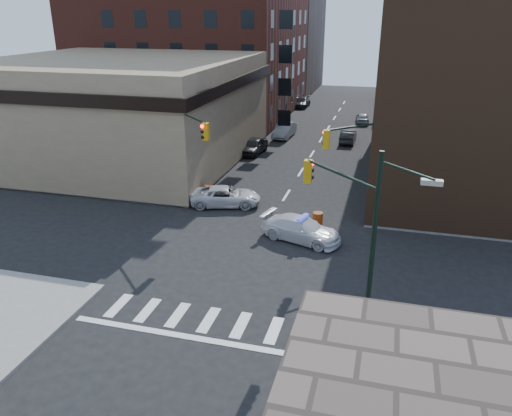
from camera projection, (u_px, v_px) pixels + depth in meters
The scene contains 30 objects.
ground at pixel (250, 254), 28.40m from camera, with size 140.00×140.00×0.00m, color black.
sidewalk_nw at pixel (146, 119), 63.35m from camera, with size 34.00×54.50×0.15m, color gray.
bank_building at pixel (121, 109), 45.68m from camera, with size 22.00×22.00×9.00m, color #928160.
apartment_block at pixel (196, 18), 64.36m from camera, with size 25.00×25.00×24.00m, color #57251B.
commercial_row_ne at pixel (466, 84), 42.84m from camera, with size 14.00×34.00×14.00m, color #4B2F1E.
filler_nw at pixel (259, 41), 84.97m from camera, with size 20.00×18.00×16.00m, color brown.
filler_ne at pixel (445, 60), 74.82m from camera, with size 16.00×16.00×12.00m, color #57251B.
signal_pole_se at pixel (355, 229), 20.27m from camera, with size 5.40×5.27×8.00m.
signal_pole_nw at pixel (187, 149), 33.01m from camera, with size 3.58×3.67×8.00m.
signal_pole_ne at pixel (366, 162), 30.18m from camera, with size 3.67×3.58×8.00m.
tree_ne_near at pixel (396, 114), 48.61m from camera, with size 3.00×3.00×4.85m.
tree_ne_far at pixel (397, 101), 55.79m from camera, with size 3.00×3.00×4.85m.
police_car at pixel (301, 229), 29.83m from camera, with size 2.00×4.92×1.43m, color silver.
pickup at pixel (226, 196), 35.20m from camera, with size 2.27×4.92×1.37m, color silver.
parked_car_wnear at pixel (253, 146), 47.96m from camera, with size 1.79×4.45×1.52m, color black.
parked_car_wfar at pixel (284, 130), 54.23m from camera, with size 1.67×4.78×1.57m, color gray.
parked_car_wdeep at pixel (302, 102), 71.28m from camera, with size 1.94×4.78×1.39m, color black.
parked_car_enear at pixel (348, 136), 52.08m from camera, with size 1.45×4.15×1.37m, color black.
parked_car_efar at pixel (362, 118), 61.14m from camera, with size 1.50×3.73×1.27m, color #989BA1.
pedestrian_a at pixel (181, 180), 37.22m from camera, with size 0.69×0.45×1.89m, color black.
pedestrian_b at pixel (163, 191), 35.43m from camera, with size 0.81×0.63×1.67m, color black.
pedestrian_c at pixel (164, 175), 39.02m from camera, with size 0.92×0.38×1.57m, color #212732.
barrel_road at pixel (318, 221), 31.37m from camera, with size 0.63×0.63×1.13m, color #DC630A.
barrel_bank at pixel (209, 192), 36.37m from camera, with size 0.61×0.61×1.08m, color red.
barricade_se_a at pixel (361, 346), 19.53m from camera, with size 1.34×0.67×1.01m, color orange, non-canonical shape.
barricade_se_b at pixel (349, 369), 18.41m from camera, with size 1.13×0.57×0.85m, color #E13D0A, non-canonical shape.
barricade_se_c at pixel (408, 366), 18.47m from camera, with size 1.31×0.65×0.98m, color #CF4E09, non-canonical shape.
barricade_se_d at pixel (342, 416), 16.30m from camera, with size 1.07×0.53×0.80m, color orange, non-canonical shape.
barricade_nw_a at pixel (160, 189), 36.90m from camera, with size 1.16×0.58×0.87m, color red, non-canonical shape.
barricade_nw_b at pixel (170, 186), 37.41m from camera, with size 1.28×0.64×0.96m, color red, non-canonical shape.
Camera 1 is at (6.98, -24.46, 12.89)m, focal length 35.00 mm.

